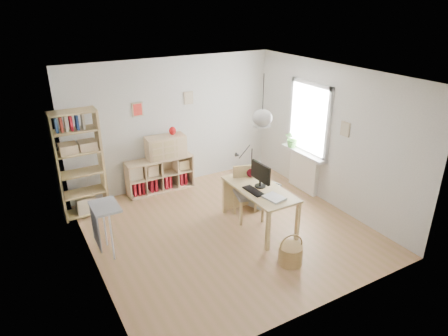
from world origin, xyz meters
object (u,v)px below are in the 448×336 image
storage_chest (260,190)px  drawer_chest (166,147)px  desk (259,193)px  chair (248,190)px  cube_shelf (159,177)px  monitor (261,174)px  tall_bookshelf (79,160)px

storage_chest → drawer_chest: size_ratio=1.13×
desk → chair: (0.00, 0.37, -0.10)m
cube_shelf → monitor: bearing=-64.1°
desk → cube_shelf: 2.48m
cube_shelf → monitor: (1.06, -2.19, 0.69)m
tall_bookshelf → storage_chest: size_ratio=2.21×
cube_shelf → storage_chest: 2.16m
chair → storage_chest: bearing=50.9°
tall_bookshelf → desk: bearing=-37.0°
storage_chest → drawer_chest: 2.12m
monitor → chair: bearing=93.6°
cube_shelf → tall_bookshelf: (-1.56, -0.28, 0.79)m
chair → monitor: (0.04, -0.33, 0.44)m
desk → storage_chest: size_ratio=1.66×
desk → drawer_chest: (-0.83, 2.19, 0.29)m
tall_bookshelf → cube_shelf: bearing=10.2°
desk → cube_shelf: (-1.02, 2.23, -0.36)m
chair → drawer_chest: (-0.84, 1.82, 0.39)m
chair → drawer_chest: bearing=130.1°
cube_shelf → drawer_chest: drawer_chest is taller
monitor → drawer_chest: (-0.87, 2.15, -0.04)m
tall_bookshelf → monitor: 3.25m
desk → storage_chest: (0.57, 0.77, -0.43)m
desk → drawer_chest: 2.36m
desk → cube_shelf: bearing=114.6°
cube_shelf → drawer_chest: bearing=-12.4°
desk → chair: size_ratio=1.54×
drawer_chest → chair: bearing=-61.9°
drawer_chest → monitor: bearing=-64.5°
drawer_chest → tall_bookshelf: bearing=-168.9°
chair → drawer_chest: drawer_chest is taller
storage_chest → monitor: monitor is taller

